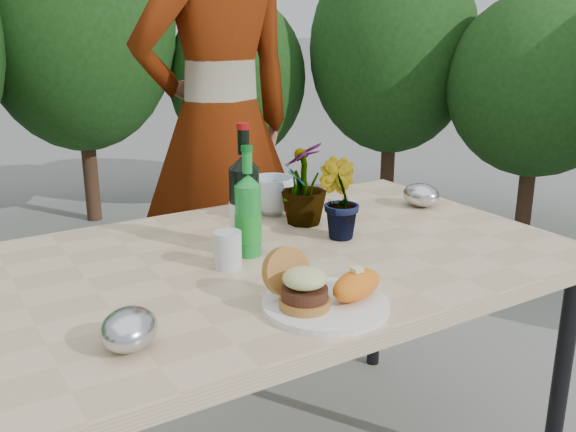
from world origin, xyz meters
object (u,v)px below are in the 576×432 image
dinner_plate (326,305)px  person (220,126)px  wine_bottle (245,205)px  patio_table (272,275)px

dinner_plate → person: size_ratio=0.15×
dinner_plate → person: bearing=74.5°
wine_bottle → person: bearing=57.3°
dinner_plate → person: person is taller
patio_table → dinner_plate: 0.36m
wine_bottle → person: size_ratio=0.18×
dinner_plate → person: (0.33, 1.20, 0.20)m
patio_table → wine_bottle: 0.20m
dinner_plate → person: 1.26m
wine_bottle → person: person is taller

